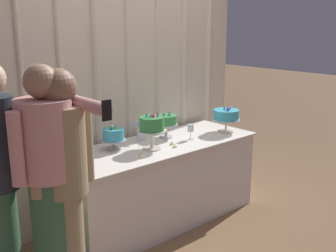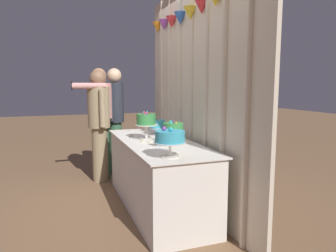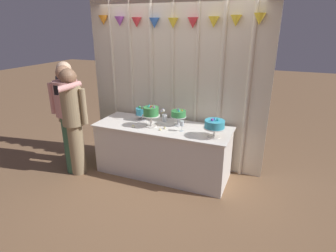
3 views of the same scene
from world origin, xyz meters
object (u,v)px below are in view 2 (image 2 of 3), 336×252
Objects in this scene: flower_vase at (171,131)px; guest_girl_blue_dress at (100,119)px; tealight_near_left at (142,142)px; cake_display_midleft at (146,121)px; cake_display_midright at (173,128)px; wine_glass at (158,136)px; guest_man_dark_suit at (99,120)px; cake_display_leftmost at (157,125)px; guest_man_pink_jacket at (115,115)px; cake_table at (157,174)px; tealight_far_left at (131,136)px; cake_display_rightmost at (170,138)px; tealight_near_right at (150,142)px.

guest_girl_blue_dress is at bearing -152.24° from flower_vase.
tealight_near_left is (0.11, -0.39, -0.09)m from flower_vase.
cake_display_midleft reaches higher than cake_display_midright.
guest_man_dark_suit is at bearing -165.83° from wine_glass.
cake_display_midleft is at bearing 151.95° from tealight_near_left.
cake_display_midright is (0.61, -0.02, 0.04)m from cake_display_leftmost.
cake_display_midright is 0.16× the size of guest_man_pink_jacket.
flower_vase reaches higher than cake_table.
guest_man_pink_jacket reaches higher than guest_man_dark_suit.
tealight_near_left is (0.42, 0.03, -0.00)m from tealight_far_left.
guest_man_pink_jacket reaches higher than cake_display_midleft.
tealight_near_left is (-0.76, -0.05, -0.16)m from cake_display_rightmost.
guest_man_dark_suit is (-1.31, -0.38, 0.11)m from tealight_near_right.
cake_table is 1.66m from guest_man_pink_jacket.
cake_display_rightmost is (0.60, -0.26, 0.01)m from cake_display_midright.
cake_display_rightmost is at bearing -21.28° from flower_vase.
wine_glass reaches higher than cake_table.
guest_man_pink_jacket is (-1.41, -0.11, -0.06)m from cake_display_midleft.
cake_table is at bearing 7.00° from guest_man_pink_jacket.
cake_display_midleft is at bearing 4.53° from guest_man_pink_jacket.
flower_vase is at bearing 105.30° from tealight_near_left.
flower_vase is 0.12× the size of guest_girl_blue_dress.
cake_display_leftmost is 0.36m from cake_display_midleft.
cake_display_rightmost is 2.07m from guest_man_dark_suit.
cake_display_leftmost is 6.17× the size of tealight_near_left.
cake_display_leftmost is at bearing 95.22° from tealight_far_left.
cake_display_leftmost is at bearing 37.31° from guest_man_dark_suit.
guest_man_pink_jacket is at bearing 130.18° from guest_girl_blue_dress.
cake_display_midleft is 0.41m from cake_display_midright.
cake_display_midleft is 0.96m from cake_display_rightmost.
tealight_near_right is 0.02× the size of guest_man_pink_jacket.
guest_girl_blue_dress is at bearing -167.35° from wine_glass.
guest_man_pink_jacket is (-2.36, -0.06, -0.01)m from cake_display_rightmost.
cake_table is 9.93× the size of flower_vase.
cake_display_midright is at bearing 32.09° from cake_table.
tealight_far_left is (-0.32, -0.41, -0.08)m from flower_vase.
cake_table is at bearing 28.29° from cake_display_midleft.
guest_man_dark_suit is (-1.44, -0.61, -0.05)m from cake_display_midright.
tealight_near_right is 0.02× the size of guest_girl_blue_dress.
cake_display_leftmost reaches higher than tealight_near_right.
tealight_far_left is at bearing -150.95° from cake_display_midleft.
tealight_far_left is at bearing 14.90° from guest_girl_blue_dress.
cake_display_leftmost is 0.56m from tealight_near_right.
guest_man_pink_jacket is at bearing 138.07° from guest_man_dark_suit.
cake_display_midright is 0.30m from tealight_near_right.
flower_vase is at bearing 10.18° from cake_display_leftmost.
cake_table is 0.59m from tealight_far_left.
guest_man_dark_suit reaches higher than cake_display_rightmost.
tealight_near_right is (-0.13, -0.23, -0.16)m from cake_display_midright.
cake_display_rightmost is at bearing -12.78° from cake_display_leftmost.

